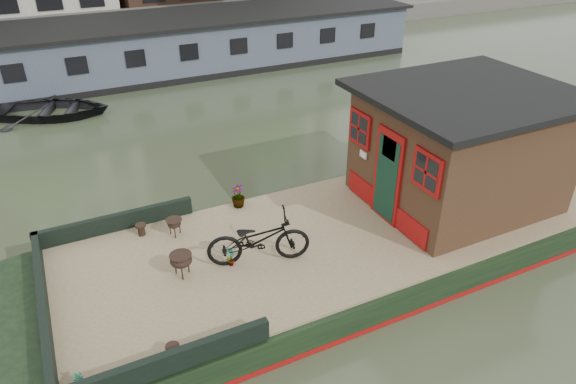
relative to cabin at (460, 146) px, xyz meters
name	(u,v)px	position (x,y,z in m)	size (l,w,h in m)	color
ground	(363,249)	(-2.19, 0.00, -1.88)	(120.00, 120.00, 0.00)	#2B3824
houseboat_hull	(306,256)	(-3.52, 0.00, -1.60)	(14.01, 4.02, 0.60)	black
houseboat_deck	(366,224)	(-2.19, 0.00, -1.25)	(11.80, 3.80, 0.05)	#98805E
bow_bulwark	(101,291)	(-7.25, 0.00, -1.05)	(3.00, 4.00, 0.35)	black
cabin	(460,146)	(0.00, 0.00, 0.00)	(4.00, 3.50, 2.42)	#311D13
bicycle	(258,239)	(-4.58, -0.20, -0.75)	(0.63, 1.81, 0.95)	black
potted_plant_a	(231,257)	(-5.08, -0.10, -1.04)	(0.20, 0.13, 0.37)	#9D452D
potted_plant_d	(238,196)	(-4.24, 1.70, -0.97)	(0.28, 0.28, 0.51)	maroon
potted_plant_e	(79,382)	(-7.79, -1.70, -1.08)	(0.16, 0.11, 0.30)	brown
brazier_front	(182,265)	(-5.92, 0.02, -1.01)	(0.40, 0.40, 0.43)	black
brazier_rear	(175,227)	(-5.71, 1.25, -1.05)	(0.33, 0.33, 0.36)	black
bollard_port	(141,230)	(-6.29, 1.54, -1.11)	(0.20, 0.20, 0.23)	black
bollard_stbd	(173,352)	(-6.54, -1.70, -1.11)	(0.20, 0.20, 0.23)	black
dinghy	(51,105)	(-7.29, 10.64, -1.50)	(2.58, 3.61, 0.75)	black
far_houseboat	(175,46)	(-2.19, 14.00, -0.91)	(20.40, 4.40, 2.11)	#434D5A
quay	(142,27)	(-2.19, 20.50, -1.43)	(60.00, 6.00, 0.90)	#47443F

